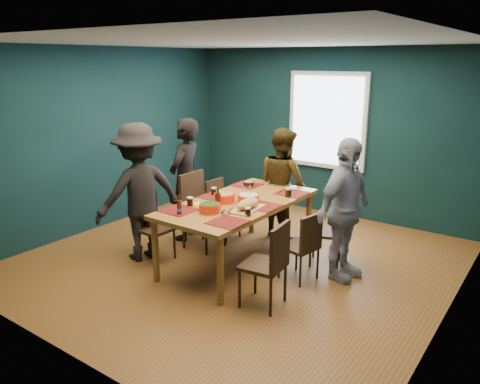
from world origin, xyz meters
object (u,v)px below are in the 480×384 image
(bowl_herbs, at_px, (210,207))
(chair_left_mid, at_px, (198,204))
(chair_left_near, at_px, (151,222))
(dining_table, at_px, (239,207))
(chair_right_mid, at_px, (305,242))
(chair_right_far, at_px, (333,227))
(person_far_left, at_px, (186,180))
(person_right, at_px, (344,210))
(bowl_salad, at_px, (224,197))
(person_near_left, at_px, (139,192))
(person_back, at_px, (283,183))
(bowl_dumpling, at_px, (248,198))
(chair_right_near, at_px, (271,259))
(chair_left_far, at_px, (220,204))
(cutting_board, at_px, (248,205))

(bowl_herbs, bearing_deg, chair_left_mid, 138.07)
(chair_left_near, height_order, bowl_herbs, bowl_herbs)
(dining_table, relative_size, chair_right_mid, 2.60)
(chair_right_far, bearing_deg, chair_right_mid, -116.42)
(chair_left_mid, relative_size, person_far_left, 0.60)
(chair_left_mid, height_order, person_right, person_right)
(person_right, distance_m, bowl_salad, 1.45)
(dining_table, distance_m, person_right, 1.29)
(person_near_left, distance_m, bowl_herbs, 1.11)
(person_back, height_order, bowl_dumpling, person_back)
(chair_right_near, bearing_deg, chair_left_mid, 146.94)
(chair_left_far, xyz_separation_m, chair_left_near, (-0.24, -1.13, 0.01))
(person_right, height_order, bowl_dumpling, person_right)
(chair_left_mid, distance_m, bowl_salad, 0.75)
(bowl_herbs, bearing_deg, cutting_board, 46.82)
(person_back, relative_size, cutting_board, 2.69)
(chair_left_near, height_order, chair_right_far, chair_right_far)
(chair_left_mid, relative_size, chair_right_far, 1.19)
(person_right, bearing_deg, bowl_dumpling, 116.52)
(chair_left_mid, xyz_separation_m, person_right, (2.01, 0.23, 0.24))
(person_near_left, bearing_deg, chair_left_near, 133.01)
(bowl_dumpling, bearing_deg, chair_left_far, 146.93)
(dining_table, distance_m, cutting_board, 0.38)
(dining_table, bearing_deg, chair_right_mid, 1.99)
(chair_right_mid, relative_size, chair_right_near, 0.90)
(chair_left_far, xyz_separation_m, person_back, (0.73, 0.54, 0.31))
(chair_left_far, height_order, bowl_herbs, bowl_herbs)
(chair_right_far, bearing_deg, person_far_left, 169.95)
(person_far_left, bearing_deg, person_back, 114.62)
(chair_left_mid, xyz_separation_m, bowl_herbs, (0.76, -0.68, 0.27))
(dining_table, height_order, person_far_left, person_far_left)
(person_back, bearing_deg, chair_left_far, 59.66)
(person_right, bearing_deg, dining_table, 114.96)
(chair_left_mid, height_order, person_far_left, person_far_left)
(chair_left_near, bearing_deg, person_right, 24.98)
(chair_right_near, distance_m, bowl_dumpling, 1.11)
(chair_right_far, distance_m, person_right, 0.49)
(chair_right_far, xyz_separation_m, chair_right_near, (-0.08, -1.35, 0.03))
(chair_right_mid, distance_m, person_near_left, 2.17)
(chair_right_far, distance_m, bowl_dumpling, 1.12)
(person_right, height_order, bowl_herbs, person_right)
(chair_left_mid, distance_m, chair_left_near, 0.72)
(dining_table, distance_m, chair_right_mid, 0.95)
(cutting_board, bearing_deg, dining_table, 138.43)
(dining_table, relative_size, chair_right_far, 2.49)
(chair_left_far, xyz_separation_m, chair_right_far, (1.76, 0.04, 0.01))
(chair_left_far, height_order, chair_right_mid, chair_left_far)
(chair_left_near, bearing_deg, chair_right_near, -2.34)
(dining_table, bearing_deg, chair_right_near, -37.36)
(person_far_left, distance_m, person_back, 1.39)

